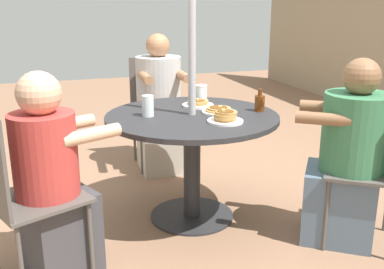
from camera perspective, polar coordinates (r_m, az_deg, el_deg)
name	(u,v)px	position (r m, az deg, el deg)	size (l,w,h in m)	color
ground_plane	(192,216)	(3.15, 0.00, -10.32)	(12.00, 12.00, 0.00)	#8C664C
patio_table	(192,135)	(2.93, 0.00, -0.10)	(1.12, 1.12, 0.72)	#28282B
umbrella_pole	(192,36)	(2.82, 0.00, 12.38)	(0.05, 0.05, 2.44)	#ADADB2
patio_chair_north	(18,189)	(2.38, -21.24, -6.46)	(0.57, 0.57, 0.95)	#514C47
diner_north	(53,185)	(2.45, -17.26, -6.11)	(0.49, 0.57, 1.11)	#3D3D42
patio_chair_east	(381,160)	(2.84, 22.84, -2.95)	(0.61, 0.61, 0.95)	#514C47
diner_east	(347,162)	(2.84, 19.10, -3.34)	(0.59, 0.61, 1.12)	slate
patio_chair_south	(155,104)	(4.03, -4.66, 3.82)	(0.45, 0.45, 0.95)	#514C47
diner_south	(160,110)	(3.86, -4.10, 3.10)	(0.57, 0.39, 1.17)	beige
pancake_plate_a	(198,104)	(3.12, 0.76, 3.93)	(0.22, 0.22, 0.05)	white
pancake_plate_b	(219,111)	(2.94, 3.39, 3.06)	(0.22, 0.22, 0.05)	white
pancake_plate_c	(225,118)	(2.71, 4.26, 2.14)	(0.22, 0.22, 0.08)	white
syrup_bottle	(260,103)	(3.01, 8.59, 4.03)	(0.09, 0.07, 0.15)	#602D0F
coffee_cup	(201,93)	(3.31, 1.18, 5.34)	(0.09, 0.09, 0.11)	white
drinking_glass_a	(148,106)	(2.85, -5.63, 3.64)	(0.08, 0.08, 0.13)	silver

